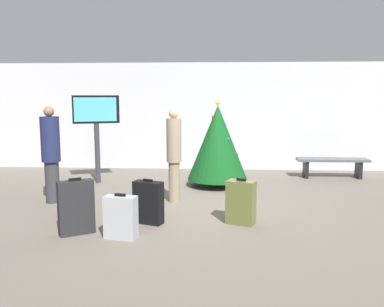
{
  "coord_description": "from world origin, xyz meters",
  "views": [
    {
      "loc": [
        0.24,
        -7.27,
        2.02
      ],
      "look_at": [
        -0.23,
        0.53,
        0.9
      ],
      "focal_mm": 38.08,
      "sensor_mm": 36.0,
      "label": 1
    }
  ],
  "objects_px": {
    "waiting_bench": "(332,163)",
    "traveller_0": "(174,152)",
    "suitcase_1": "(148,202)",
    "suitcase_2": "(76,201)",
    "holiday_tree": "(218,142)",
    "flight_info_kiosk": "(96,120)",
    "traveller_1": "(51,152)",
    "suitcase_4": "(121,217)",
    "suitcase_3": "(76,207)",
    "suitcase_0": "(241,202)"
  },
  "relations": [
    {
      "from": "traveller_1",
      "to": "suitcase_2",
      "type": "bearing_deg",
      "value": -49.8
    },
    {
      "from": "waiting_bench",
      "to": "suitcase_1",
      "type": "relative_size",
      "value": 2.39
    },
    {
      "from": "holiday_tree",
      "to": "suitcase_2",
      "type": "xyz_separation_m",
      "value": [
        -2.36,
        -2.53,
        -0.71
      ]
    },
    {
      "from": "traveller_0",
      "to": "suitcase_3",
      "type": "bearing_deg",
      "value": -122.99
    },
    {
      "from": "traveller_1",
      "to": "suitcase_4",
      "type": "bearing_deg",
      "value": -46.89
    },
    {
      "from": "waiting_bench",
      "to": "suitcase_2",
      "type": "bearing_deg",
      "value": -145.18
    },
    {
      "from": "traveller_1",
      "to": "suitcase_2",
      "type": "distance_m",
      "value": 1.37
    },
    {
      "from": "suitcase_1",
      "to": "suitcase_0",
      "type": "bearing_deg",
      "value": 2.91
    },
    {
      "from": "traveller_0",
      "to": "suitcase_4",
      "type": "height_order",
      "value": "traveller_0"
    },
    {
      "from": "traveller_0",
      "to": "suitcase_2",
      "type": "relative_size",
      "value": 2.98
    },
    {
      "from": "suitcase_1",
      "to": "suitcase_4",
      "type": "relative_size",
      "value": 1.1
    },
    {
      "from": "traveller_0",
      "to": "waiting_bench",
      "type": "bearing_deg",
      "value": 34.53
    },
    {
      "from": "suitcase_1",
      "to": "suitcase_2",
      "type": "distance_m",
      "value": 1.29
    },
    {
      "from": "flight_info_kiosk",
      "to": "traveller_0",
      "type": "relative_size",
      "value": 1.13
    },
    {
      "from": "flight_info_kiosk",
      "to": "suitcase_3",
      "type": "relative_size",
      "value": 2.41
    },
    {
      "from": "holiday_tree",
      "to": "suitcase_3",
      "type": "distance_m",
      "value": 3.97
    },
    {
      "from": "traveller_1",
      "to": "suitcase_3",
      "type": "distance_m",
      "value": 2.1
    },
    {
      "from": "holiday_tree",
      "to": "traveller_0",
      "type": "height_order",
      "value": "holiday_tree"
    },
    {
      "from": "waiting_bench",
      "to": "suitcase_4",
      "type": "height_order",
      "value": "suitcase_4"
    },
    {
      "from": "traveller_0",
      "to": "suitcase_2",
      "type": "height_order",
      "value": "traveller_0"
    },
    {
      "from": "waiting_bench",
      "to": "suitcase_3",
      "type": "relative_size",
      "value": 2.05
    },
    {
      "from": "holiday_tree",
      "to": "traveller_0",
      "type": "bearing_deg",
      "value": -119.84
    },
    {
      "from": "traveller_1",
      "to": "suitcase_1",
      "type": "bearing_deg",
      "value": -29.85
    },
    {
      "from": "flight_info_kiosk",
      "to": "traveller_1",
      "type": "bearing_deg",
      "value": -100.87
    },
    {
      "from": "suitcase_3",
      "to": "suitcase_2",
      "type": "bearing_deg",
      "value": 109.7
    },
    {
      "from": "holiday_tree",
      "to": "flight_info_kiosk",
      "type": "height_order",
      "value": "flight_info_kiosk"
    },
    {
      "from": "traveller_0",
      "to": "holiday_tree",
      "type": "bearing_deg",
      "value": 60.16
    },
    {
      "from": "traveller_0",
      "to": "suitcase_0",
      "type": "relative_size",
      "value": 2.44
    },
    {
      "from": "holiday_tree",
      "to": "flight_info_kiosk",
      "type": "distance_m",
      "value": 2.82
    },
    {
      "from": "holiday_tree",
      "to": "suitcase_0",
      "type": "relative_size",
      "value": 2.65
    },
    {
      "from": "flight_info_kiosk",
      "to": "suitcase_0",
      "type": "distance_m",
      "value": 4.41
    },
    {
      "from": "suitcase_1",
      "to": "suitcase_2",
      "type": "height_order",
      "value": "suitcase_1"
    },
    {
      "from": "flight_info_kiosk",
      "to": "suitcase_1",
      "type": "height_order",
      "value": "flight_info_kiosk"
    },
    {
      "from": "flight_info_kiosk",
      "to": "suitcase_1",
      "type": "xyz_separation_m",
      "value": [
        1.68,
        -2.97,
        -1.11
      ]
    },
    {
      "from": "flight_info_kiosk",
      "to": "suitcase_4",
      "type": "xyz_separation_m",
      "value": [
        1.41,
        -3.67,
        -1.14
      ]
    },
    {
      "from": "suitcase_4",
      "to": "suitcase_3",
      "type": "bearing_deg",
      "value": 168.1
    },
    {
      "from": "flight_info_kiosk",
      "to": "traveller_1",
      "type": "xyz_separation_m",
      "value": [
        -0.35,
        -1.8,
        -0.49
      ]
    },
    {
      "from": "traveller_0",
      "to": "suitcase_4",
      "type": "xyz_separation_m",
      "value": [
        -0.55,
        -2.05,
        -0.65
      ]
    },
    {
      "from": "flight_info_kiosk",
      "to": "suitcase_4",
      "type": "bearing_deg",
      "value": -69.04
    },
    {
      "from": "suitcase_3",
      "to": "suitcase_4",
      "type": "distance_m",
      "value": 0.71
    },
    {
      "from": "flight_info_kiosk",
      "to": "traveller_0",
      "type": "xyz_separation_m",
      "value": [
        1.95,
        -1.62,
        -0.49
      ]
    },
    {
      "from": "waiting_bench",
      "to": "suitcase_1",
      "type": "bearing_deg",
      "value": -135.49
    },
    {
      "from": "waiting_bench",
      "to": "suitcase_0",
      "type": "relative_size",
      "value": 2.35
    },
    {
      "from": "traveller_0",
      "to": "traveller_1",
      "type": "xyz_separation_m",
      "value": [
        -2.3,
        -0.18,
        0.0
      ]
    },
    {
      "from": "traveller_0",
      "to": "suitcase_3",
      "type": "relative_size",
      "value": 2.13
    },
    {
      "from": "traveller_0",
      "to": "traveller_1",
      "type": "relative_size",
      "value": 0.98
    },
    {
      "from": "waiting_bench",
      "to": "traveller_0",
      "type": "height_order",
      "value": "traveller_0"
    },
    {
      "from": "suitcase_2",
      "to": "flight_info_kiosk",
      "type": "bearing_deg",
      "value": 98.89
    },
    {
      "from": "waiting_bench",
      "to": "suitcase_3",
      "type": "distance_m",
      "value": 6.59
    },
    {
      "from": "suitcase_0",
      "to": "suitcase_1",
      "type": "bearing_deg",
      "value": -177.09
    }
  ]
}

